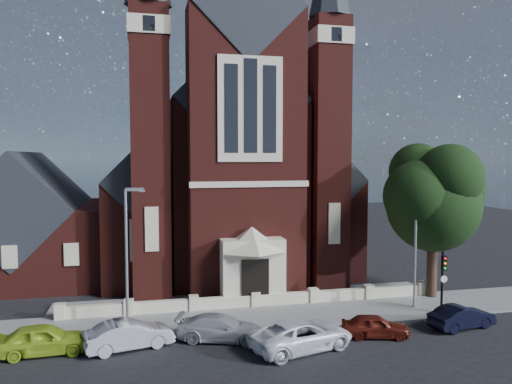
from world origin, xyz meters
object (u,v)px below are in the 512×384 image
car_silver_b (221,328)px  car_navy (462,317)px  church (218,174)px  car_white_suv (301,335)px  street_lamp_left (128,250)px  street_lamp_right (417,238)px  car_dark_red (375,326)px  traffic_signal (443,274)px  street_tree (437,199)px  parish_hall (29,230)px  car_lime_van (43,339)px  car_silver_a (129,335)px

car_silver_b → car_navy: bearing=-77.2°
church → car_white_suv: (0.73, -23.90, -7.42)m
street_lamp_left → street_lamp_right: same height
car_dark_red → car_navy: bearing=-73.5°
church → car_dark_red: church is taller
street_lamp_right → traffic_signal: street_lamp_right is taller
street_tree → car_silver_b: size_ratio=2.28×
church → traffic_signal: church is taller
car_white_suv → car_dark_red: (4.46, 0.78, -0.14)m
car_white_suv → parish_hall: bearing=25.4°
street_lamp_right → car_white_suv: street_lamp_right is taller
traffic_signal → car_lime_van: 23.09m
street_tree → street_lamp_right: (-2.51, -1.71, -2.36)m
church → street_lamp_right: 21.76m
parish_hall → car_navy: size_ratio=3.04×
car_lime_van → car_silver_a: bearing=-96.3°
street_tree → traffic_signal: street_tree is taller
parish_hall → street_tree: (28.60, -12.29, 2.95)m
parish_hall → street_lamp_right: (26.09, -14.00, 0.59)m
street_tree → street_lamp_right: street_tree is taller
street_lamp_left → traffic_signal: 19.08m
parish_hall → car_silver_a: 19.07m
street_tree → street_lamp_left: (-20.51, -1.71, -2.36)m
street_tree → car_silver_b: 17.48m
church → traffic_signal: size_ratio=8.72×
car_silver_b → car_dark_red: 8.41m
car_white_suv → car_dark_red: 4.53m
street_lamp_right → car_silver_a: size_ratio=1.81×
car_lime_van → car_white_suv: 12.92m
car_silver_b → street_tree: bearing=-56.3°
car_lime_van → car_white_suv: (12.72, -2.25, 0.00)m
car_lime_van → car_navy: size_ratio=1.11×
car_silver_a → car_white_suv: 8.82m
car_white_suv → street_tree: bearing=-76.7°
traffic_signal → car_white_suv: bearing=-161.8°
church → car_navy: bearing=-65.0°
street_lamp_right → car_white_suv: bearing=-152.1°
street_tree → car_dark_red: (-7.40, -5.89, -6.34)m
church → parish_hall: size_ratio=2.86×
street_tree → street_lamp_left: bearing=-175.2°
car_silver_a → car_dark_red: (13.05, -1.25, -0.11)m
car_lime_van → car_navy: (22.67, -1.27, -0.10)m
parish_hall → car_silver_b: bearing=-52.4°
street_lamp_right → car_silver_b: bearing=-168.2°
car_lime_van → car_dark_red: size_ratio=1.22×
street_tree → car_lime_van: size_ratio=2.39×
parish_hall → car_navy: parish_hall is taller
car_lime_van → car_dark_red: 17.25m
car_lime_van → parish_hall: bearing=10.4°
church → car_silver_b: church is taller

